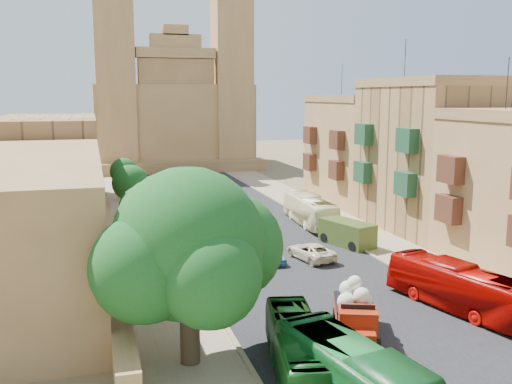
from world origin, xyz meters
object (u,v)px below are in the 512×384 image
car_cream (311,251)px  car_dkblue (179,207)px  street_tree_b (141,208)px  street_tree_c (130,183)px  bus_red_east (461,288)px  pedestrian_a (503,302)px  bus_cream_east (310,210)px  car_white_a (190,216)px  car_blue_b (192,181)px  pedestrian_c (365,237)px  street_tree_d (124,172)px  car_white_b (243,203)px  car_blue_a (272,255)px  church (172,111)px  ficus_tree (190,249)px  olive_pickup (347,233)px  bus_green_north (298,350)px  street_tree_a (158,245)px  red_truck (355,313)px

car_cream → car_dkblue: size_ratio=1.13×
street_tree_b → street_tree_c: street_tree_c is taller
bus_red_east → pedestrian_a: size_ratio=6.35×
bus_cream_east → car_white_a: bearing=-16.2°
car_dkblue → car_blue_b: (4.42, 17.56, 0.03)m
car_white_a → pedestrian_c: bearing=-56.1°
car_white_a → car_cream: 16.30m
street_tree_d → car_cream: 32.28m
car_white_b → bus_cream_east: bearing=100.1°
street_tree_d → car_blue_a: size_ratio=1.49×
church → ficus_tree: (-9.42, -74.61, -4.10)m
olive_pickup → bus_red_east: (-0.00, -15.25, 0.38)m
street_tree_c → car_blue_a: size_ratio=1.67×
bus_green_north → car_blue_b: bus_green_north is taller
street_tree_a → pedestrian_a: bearing=-21.3°
car_white_a → car_blue_a: bearing=-85.2°
pedestrian_a → olive_pickup: bearing=-107.1°
red_truck → bus_cream_east: size_ratio=0.54×
street_tree_c → church: bearing=76.8°
street_tree_b → car_blue_b: size_ratio=1.40×
street_tree_c → bus_red_east: 34.25m
street_tree_a → car_white_b: size_ratio=1.41×
car_blue_a → pedestrian_a: 16.38m
red_truck → car_cream: size_ratio=1.20×
street_tree_d → car_white_a: street_tree_d is taller
ficus_tree → bus_red_east: bearing=7.4°
ficus_tree → car_white_b: ficus_tree is taller
street_tree_b → red_truck: street_tree_b is taller
street_tree_d → pedestrian_c: street_tree_d is taller
ficus_tree → pedestrian_c: (16.92, 16.00, -4.50)m
car_white_a → bus_red_east: bearing=-76.6°
bus_red_east → car_dkblue: 34.26m
street_tree_d → car_cream: size_ratio=1.09×
olive_pickup → street_tree_d: bearing=121.7°
street_tree_a → street_tree_c: (0.00, 24.00, 0.09)m
car_cream → car_blue_b: 37.84m
church → car_dkblue: bearing=-97.0°
street_tree_c → bus_red_east: size_ratio=0.57×
bus_cream_east → pedestrian_a: (2.09, -24.41, -0.64)m
street_tree_b → car_cream: (12.06, -5.82, -2.89)m
red_truck → car_dkblue: red_truck is taller
street_tree_b → church: bearing=79.6°
church → car_blue_a: church is taller
car_white_b → pedestrian_c: size_ratio=2.10×
bus_cream_east → car_cream: size_ratio=2.22×
ficus_tree → red_truck: 9.42m
street_tree_d → red_truck: 44.57m
street_tree_b → pedestrian_c: size_ratio=2.88×
street_tree_d → pedestrian_c: size_ratio=2.72×
street_tree_b → car_white_b: size_ratio=1.37×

